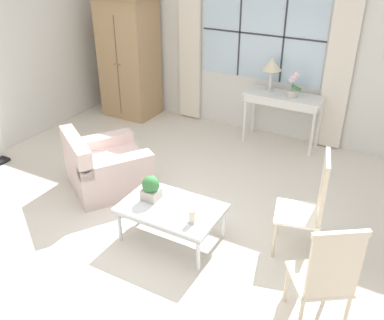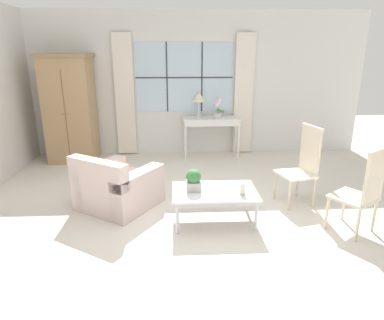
{
  "view_description": "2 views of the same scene",
  "coord_description": "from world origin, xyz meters",
  "px_view_note": "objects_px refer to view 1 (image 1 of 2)",
  "views": [
    {
      "loc": [
        2.21,
        -3.13,
        2.94
      ],
      "look_at": [
        0.42,
        0.11,
        0.92
      ],
      "focal_mm": 40.0,
      "sensor_mm": 36.0,
      "label": 1
    },
    {
      "loc": [
        -0.2,
        -3.93,
        2.07
      ],
      "look_at": [
        0.02,
        0.47,
        0.64
      ],
      "focal_mm": 32.0,
      "sensor_mm": 36.0,
      "label": 2
    }
  ],
  "objects_px": {
    "coffee_table": "(171,210)",
    "armoire": "(129,58)",
    "pillar_candle": "(192,217)",
    "potted_orchid": "(293,86)",
    "armchair_upholstered": "(106,169)",
    "table_lamp": "(272,65)",
    "console_table": "(284,101)",
    "accent_chair_wooden": "(327,274)",
    "side_chair_wooden": "(311,202)",
    "potted_plant_small": "(151,188)"
  },
  "relations": [
    {
      "from": "console_table",
      "to": "side_chair_wooden",
      "type": "distance_m",
      "value": 2.49
    },
    {
      "from": "console_table",
      "to": "potted_plant_small",
      "type": "relative_size",
      "value": 4.15
    },
    {
      "from": "armoire",
      "to": "table_lamp",
      "type": "bearing_deg",
      "value": 3.87
    },
    {
      "from": "coffee_table",
      "to": "armoire",
      "type": "bearing_deg",
      "value": 132.38
    },
    {
      "from": "armchair_upholstered",
      "to": "accent_chair_wooden",
      "type": "relative_size",
      "value": 1.18
    },
    {
      "from": "console_table",
      "to": "armchair_upholstered",
      "type": "height_order",
      "value": "console_table"
    },
    {
      "from": "console_table",
      "to": "armchair_upholstered",
      "type": "relative_size",
      "value": 0.9
    },
    {
      "from": "armchair_upholstered",
      "to": "coffee_table",
      "type": "height_order",
      "value": "armchair_upholstered"
    },
    {
      "from": "table_lamp",
      "to": "potted_orchid",
      "type": "xyz_separation_m",
      "value": [
        0.37,
        -0.09,
        -0.22
      ]
    },
    {
      "from": "table_lamp",
      "to": "pillar_candle",
      "type": "bearing_deg",
      "value": -83.9
    },
    {
      "from": "potted_plant_small",
      "to": "potted_orchid",
      "type": "bearing_deg",
      "value": 77.06
    },
    {
      "from": "console_table",
      "to": "table_lamp",
      "type": "xyz_separation_m",
      "value": [
        -0.25,
        0.07,
        0.48
      ]
    },
    {
      "from": "coffee_table",
      "to": "pillar_candle",
      "type": "height_order",
      "value": "pillar_candle"
    },
    {
      "from": "table_lamp",
      "to": "potted_orchid",
      "type": "relative_size",
      "value": 1.28
    },
    {
      "from": "potted_orchid",
      "to": "accent_chair_wooden",
      "type": "height_order",
      "value": "potted_orchid"
    },
    {
      "from": "table_lamp",
      "to": "armchair_upholstered",
      "type": "relative_size",
      "value": 0.4
    },
    {
      "from": "console_table",
      "to": "pillar_candle",
      "type": "relative_size",
      "value": 7.22
    },
    {
      "from": "coffee_table",
      "to": "pillar_candle",
      "type": "bearing_deg",
      "value": -22.33
    },
    {
      "from": "potted_orchid",
      "to": "armchair_upholstered",
      "type": "bearing_deg",
      "value": -126.05
    },
    {
      "from": "potted_plant_small",
      "to": "pillar_candle",
      "type": "bearing_deg",
      "value": -14.88
    },
    {
      "from": "potted_orchid",
      "to": "accent_chair_wooden",
      "type": "distance_m",
      "value": 3.42
    },
    {
      "from": "armchair_upholstered",
      "to": "armoire",
      "type": "bearing_deg",
      "value": 118.32
    },
    {
      "from": "armchair_upholstered",
      "to": "coffee_table",
      "type": "relative_size",
      "value": 1.2
    },
    {
      "from": "table_lamp",
      "to": "potted_orchid",
      "type": "distance_m",
      "value": 0.44
    },
    {
      "from": "console_table",
      "to": "accent_chair_wooden",
      "type": "bearing_deg",
      "value": -66.09
    },
    {
      "from": "pillar_candle",
      "to": "armoire",
      "type": "bearing_deg",
      "value": 134.51
    },
    {
      "from": "potted_orchid",
      "to": "side_chair_wooden",
      "type": "bearing_deg",
      "value": -67.83
    },
    {
      "from": "side_chair_wooden",
      "to": "console_table",
      "type": "bearing_deg",
      "value": 114.55
    },
    {
      "from": "console_table",
      "to": "pillar_candle",
      "type": "xyz_separation_m",
      "value": [
        0.07,
        -2.91,
        -0.21
      ]
    },
    {
      "from": "potted_orchid",
      "to": "table_lamp",
      "type": "bearing_deg",
      "value": 166.2
    },
    {
      "from": "coffee_table",
      "to": "potted_plant_small",
      "type": "relative_size",
      "value": 3.82
    },
    {
      "from": "armoire",
      "to": "accent_chair_wooden",
      "type": "relative_size",
      "value": 1.89
    },
    {
      "from": "table_lamp",
      "to": "side_chair_wooden",
      "type": "height_order",
      "value": "table_lamp"
    },
    {
      "from": "accent_chair_wooden",
      "to": "side_chair_wooden",
      "type": "bearing_deg",
      "value": 112.29
    },
    {
      "from": "console_table",
      "to": "table_lamp",
      "type": "relative_size",
      "value": 2.28
    },
    {
      "from": "potted_orchid",
      "to": "pillar_candle",
      "type": "xyz_separation_m",
      "value": [
        -0.05,
        -2.88,
        -0.46
      ]
    },
    {
      "from": "armchair_upholstered",
      "to": "potted_plant_small",
      "type": "height_order",
      "value": "armchair_upholstered"
    },
    {
      "from": "armoire",
      "to": "side_chair_wooden",
      "type": "distance_m",
      "value": 4.33
    },
    {
      "from": "console_table",
      "to": "side_chair_wooden",
      "type": "relative_size",
      "value": 1.02
    },
    {
      "from": "armoire",
      "to": "potted_orchid",
      "type": "distance_m",
      "value": 2.82
    },
    {
      "from": "table_lamp",
      "to": "potted_plant_small",
      "type": "bearing_deg",
      "value": -95.2
    },
    {
      "from": "potted_orchid",
      "to": "pillar_candle",
      "type": "distance_m",
      "value": 2.92
    },
    {
      "from": "armoire",
      "to": "console_table",
      "type": "xyz_separation_m",
      "value": [
        2.69,
        0.1,
        -0.31
      ]
    },
    {
      "from": "side_chair_wooden",
      "to": "accent_chair_wooden",
      "type": "bearing_deg",
      "value": -67.71
    },
    {
      "from": "console_table",
      "to": "potted_plant_small",
      "type": "xyz_separation_m",
      "value": [
        -0.51,
        -2.76,
        -0.14
      ]
    },
    {
      "from": "coffee_table",
      "to": "table_lamp",
      "type": "bearing_deg",
      "value": 90.03
    },
    {
      "from": "armoire",
      "to": "pillar_candle",
      "type": "height_order",
      "value": "armoire"
    },
    {
      "from": "accent_chair_wooden",
      "to": "potted_orchid",
      "type": "bearing_deg",
      "value": 112.2
    },
    {
      "from": "side_chair_wooden",
      "to": "potted_plant_small",
      "type": "height_order",
      "value": "side_chair_wooden"
    },
    {
      "from": "console_table",
      "to": "pillar_candle",
      "type": "distance_m",
      "value": 2.92
    }
  ]
}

